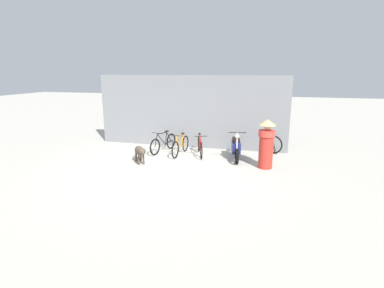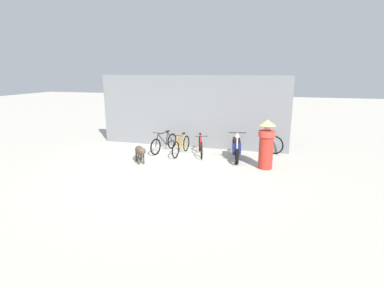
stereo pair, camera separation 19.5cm
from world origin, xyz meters
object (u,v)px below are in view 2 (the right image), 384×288
(motorcycle, at_px, (236,148))
(stray_dog, at_px, (140,151))
(bicycle_1, at_px, (181,146))
(bicycle_2, at_px, (201,146))
(bicycle_0, at_px, (164,143))
(person_in_robes, at_px, (266,143))
(spare_tire_left, at_px, (274,145))

(motorcycle, xyz_separation_m, stray_dog, (-3.02, -1.39, 0.02))
(bicycle_1, xyz_separation_m, bicycle_2, (0.71, 0.12, 0.00))
(bicycle_0, height_order, stray_dog, bicycle_0)
(bicycle_1, height_order, stray_dog, bicycle_1)
(person_in_robes, bearing_deg, motorcycle, -54.05)
(bicycle_0, height_order, bicycle_2, bicycle_0)
(bicycle_1, height_order, bicycle_2, bicycle_1)
(bicycle_2, bearing_deg, stray_dog, -66.19)
(bicycle_1, relative_size, person_in_robes, 1.05)
(stray_dog, relative_size, spare_tire_left, 1.47)
(spare_tire_left, bearing_deg, person_in_robes, -97.52)
(bicycle_0, relative_size, bicycle_2, 1.07)
(bicycle_1, distance_m, bicycle_2, 0.72)
(bicycle_1, bearing_deg, bicycle_2, 104.08)
(bicycle_1, bearing_deg, person_in_robes, 79.45)
(bicycle_1, xyz_separation_m, person_in_robes, (3.06, -0.81, 0.49))
(bicycle_2, xyz_separation_m, person_in_robes, (2.36, -0.93, 0.48))
(bicycle_0, xyz_separation_m, bicycle_1, (0.75, -0.22, 0.00))
(motorcycle, bearing_deg, person_in_robes, 42.24)
(bicycle_1, bearing_deg, bicycle_0, -101.93)
(motorcycle, bearing_deg, stray_dog, -75.09)
(bicycle_0, distance_m, person_in_robes, 3.98)
(bicycle_0, distance_m, motorcycle, 2.80)
(bicycle_0, distance_m, stray_dog, 1.64)
(bicycle_2, bearing_deg, motorcycle, 66.15)
(person_in_robes, bearing_deg, bicycle_2, -37.72)
(motorcycle, distance_m, spare_tire_left, 1.63)
(bicycle_2, height_order, spare_tire_left, bicycle_2)
(bicycle_1, distance_m, person_in_robes, 3.21)
(bicycle_2, distance_m, person_in_robes, 2.58)
(spare_tire_left, bearing_deg, motorcycle, -141.12)
(bicycle_1, distance_m, motorcycle, 2.03)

